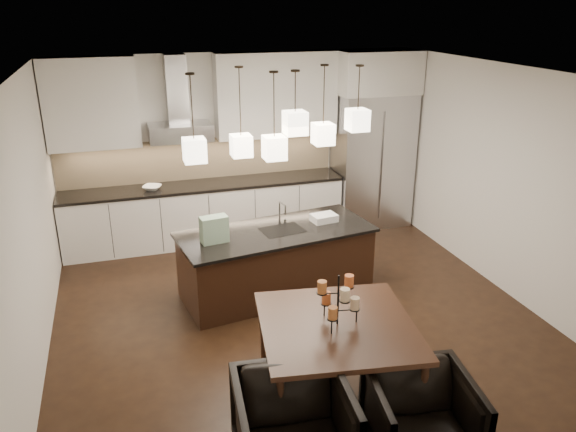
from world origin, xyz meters
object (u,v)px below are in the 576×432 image
object	(u,v)px
armchair_right	(421,420)
refrigerator	(372,160)
island_body	(276,263)
dining_table	(336,362)
armchair_left	(293,431)

from	to	relation	value
armchair_right	refrigerator	bearing A→B (deg)	78.42
island_body	armchair_right	distance (m)	3.05
dining_table	armchair_left	bearing A→B (deg)	-122.85
island_body	armchair_right	bearing A→B (deg)	-91.99
refrigerator	island_body	xyz separation A→B (m)	(-2.16, -1.87, -0.67)
dining_table	armchair_right	distance (m)	0.96
dining_table	armchair_right	size ratio (longest dim) A/B	1.63
refrigerator	armchair_right	world-z (taller)	refrigerator
dining_table	island_body	bearing A→B (deg)	97.30
refrigerator	armchair_right	bearing A→B (deg)	-110.48
island_body	armchair_left	xyz separation A→B (m)	(-0.69, -2.87, 0.00)
island_body	armchair_left	world-z (taller)	armchair_left
armchair_left	armchair_right	distance (m)	1.04
refrigerator	armchair_left	distance (m)	5.58
island_body	refrigerator	bearing A→B (deg)	32.74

